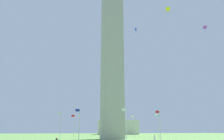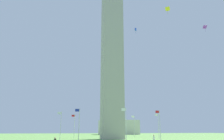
{
  "view_description": "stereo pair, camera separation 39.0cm",
  "coord_description": "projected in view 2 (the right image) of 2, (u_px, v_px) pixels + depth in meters",
  "views": [
    {
      "loc": [
        14.62,
        63.41,
        2.49
      ],
      "look_at": [
        0.0,
        0.0,
        20.87
      ],
      "focal_mm": 34.32,
      "sensor_mm": 36.0,
      "label": 1
    },
    {
      "loc": [
        14.24,
        63.49,
        2.49
      ],
      "look_at": [
        0.0,
        0.0,
        20.87
      ],
      "focal_mm": 34.32,
      "sensor_mm": 36.0,
      "label": 2
    }
  ],
  "objects": [
    {
      "name": "flagpole_s",
      "position": [
        158.0,
        125.0,
        66.18
      ],
      "size": [
        1.12,
        0.14,
        7.63
      ],
      "color": "silver",
      "rests_on": "ground"
    },
    {
      "name": "person_white_shirt",
      "position": [
        154.0,
        140.0,
        39.12
      ],
      "size": [
        0.32,
        0.32,
        1.75
      ],
      "rotation": [
        0.0,
        0.0,
        -1.97
      ],
      "color": "#2D2D38",
      "rests_on": "ground"
    },
    {
      "name": "flagpole_sw",
      "position": [
        134.0,
        125.0,
        75.05
      ],
      "size": [
        1.12,
        0.14,
        7.63
      ],
      "color": "silver",
      "rests_on": "ground"
    },
    {
      "name": "kite_purple_diamond",
      "position": [
        205.0,
        27.0,
        56.87
      ],
      "size": [
        1.13,
        1.0,
        1.69
      ],
      "color": "purple"
    },
    {
      "name": "flagpole_n",
      "position": [
        61.0,
        124.0,
        59.97
      ],
      "size": [
        1.12,
        0.14,
        7.63
      ],
      "color": "silver",
      "rests_on": "ground"
    },
    {
      "name": "obelisk_monument",
      "position": [
        112.0,
        48.0,
        69.65
      ],
      "size": [
        6.23,
        6.23,
        56.68
      ],
      "color": "#A8A399",
      "rests_on": "ground"
    },
    {
      "name": "ground_plane",
      "position": [
        112.0,
        139.0,
        61.94
      ],
      "size": [
        260.0,
        260.0,
        0.0
      ],
      "primitive_type": "plane",
      "color": "#609347"
    },
    {
      "name": "kite_yellow_diamond",
      "position": [
        168.0,
        9.0,
        55.33
      ],
      "size": [
        1.41,
        1.36,
        1.9
      ],
      "color": "yellow"
    },
    {
      "name": "flagpole_nw",
      "position": [
        74.0,
        125.0,
        70.66
      ],
      "size": [
        1.12,
        0.14,
        7.63
      ],
      "color": "silver",
      "rests_on": "ground"
    },
    {
      "name": "distant_building",
      "position": [
        118.0,
        127.0,
        133.33
      ],
      "size": [
        23.41,
        13.88,
        8.64
      ],
      "color": "beige",
      "rests_on": "ground"
    },
    {
      "name": "flagpole_w",
      "position": [
        103.0,
        125.0,
        76.91
      ],
      "size": [
        1.12,
        0.14,
        7.63
      ],
      "color": "silver",
      "rests_on": "ground"
    },
    {
      "name": "flagpole_se",
      "position": [
        160.0,
        123.0,
        55.48
      ],
      "size": [
        1.12,
        0.14,
        7.63
      ],
      "color": "silver",
      "rests_on": "ground"
    },
    {
      "name": "flagpole_ne",
      "position": [
        79.0,
        123.0,
        51.09
      ],
      "size": [
        1.12,
        0.14,
        7.63
      ],
      "color": "silver",
      "rests_on": "ground"
    },
    {
      "name": "flagpole_e",
      "position": [
        126.0,
        123.0,
        49.24
      ],
      "size": [
        1.12,
        0.14,
        7.63
      ],
      "color": "silver",
      "rests_on": "ground"
    },
    {
      "name": "kite_blue_box",
      "position": [
        136.0,
        29.0,
        62.95
      ],
      "size": [
        0.71,
        0.8,
        1.72
      ],
      "color": "blue"
    }
  ]
}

